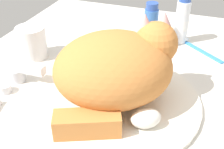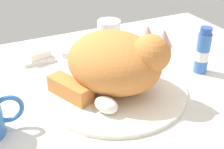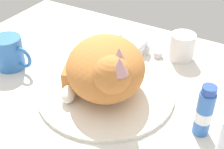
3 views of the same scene
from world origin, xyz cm
name	(u,v)px [view 1 (image 1 of 3)]	position (x,y,z in cm)	size (l,w,h in cm)	color
ground_plane	(113,107)	(0.00, 0.00, -1.50)	(110.00, 82.50, 3.00)	silver
sink_basin	(113,100)	(0.00, 0.00, 0.52)	(35.82, 35.82, 1.03)	white
faucet	(21,74)	(0.00, 22.20, 2.11)	(12.26, 9.11, 5.06)	silver
cat	(118,67)	(0.36, -0.82, 8.40)	(29.50, 30.07, 16.62)	#D17F3D
rinse_cup	(32,42)	(11.00, 26.08, 4.08)	(7.43, 7.43, 8.17)	white
toothpaste_bottle	(150,28)	(25.75, -1.43, 6.00)	(3.75, 3.75, 12.91)	#3870C6
mouthwash_bottle	(182,21)	(32.33, -8.77, 6.43)	(3.83, 3.83, 13.79)	white
toothbrush	(198,48)	(29.20, -14.37, 0.52)	(10.79, 12.76, 1.60)	#388CD8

